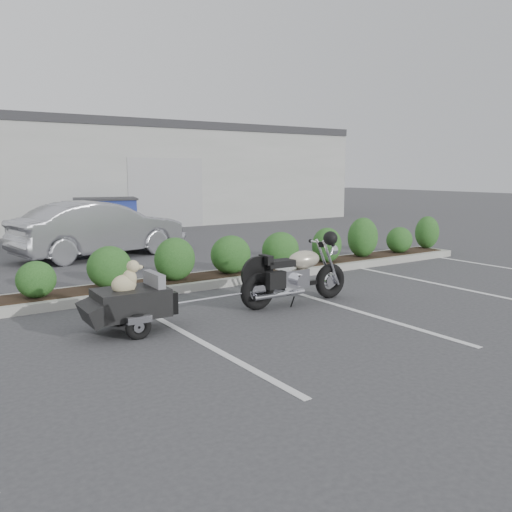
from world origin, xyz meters
TOP-DOWN VIEW (x-y plane):
  - ground at (0.00, 0.00)m, footprint 90.00×90.00m
  - planter_kerb at (1.00, 2.20)m, footprint 12.00×1.00m
  - building at (0.00, 17.00)m, footprint 26.00×10.00m
  - motorcycle at (0.72, 0.01)m, footprint 2.05×0.69m
  - pet_trailer at (-2.06, 0.03)m, footprint 1.63×0.91m
  - sedan at (-0.32, 6.56)m, footprint 4.41×2.20m
  - dumpster at (1.10, 10.33)m, footprint 2.22×1.78m

SIDE VIEW (x-z plane):
  - ground at x=0.00m, z-range 0.00..0.00m
  - planter_kerb at x=1.00m, z-range 0.00..0.15m
  - pet_trailer at x=-2.06m, z-range -0.08..0.90m
  - motorcycle at x=0.72m, z-range -0.12..1.06m
  - dumpster at x=1.10m, z-range 0.01..1.29m
  - sedan at x=-0.32m, z-range 0.00..1.39m
  - building at x=0.00m, z-range 0.00..4.00m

